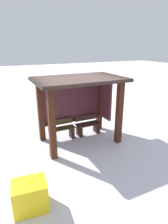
% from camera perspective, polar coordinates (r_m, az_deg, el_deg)
% --- Properties ---
extents(ground_plane, '(60.00, 60.00, 0.00)m').
position_cam_1_polar(ground_plane, '(7.06, -1.28, -8.52)').
color(ground_plane, white).
extents(bus_shelter, '(2.93, 1.89, 2.29)m').
position_cam_1_polar(bus_shelter, '(6.62, -1.32, 5.26)').
color(bus_shelter, '#442012').
rests_on(bus_shelter, ground).
extents(bench_left_inside, '(0.95, 0.35, 0.74)m').
position_cam_1_polar(bench_left_inside, '(7.07, -6.59, -5.64)').
color(bench_left_inside, '#4B3E1E').
rests_on(bench_left_inside, ground).
extents(bench_center_inside, '(0.95, 0.42, 0.72)m').
position_cam_1_polar(bench_center_inside, '(7.46, 1.15, -4.29)').
color(bench_center_inside, '#402923').
rests_on(bench_center_inside, ground).
extents(grit_bin, '(0.76, 0.64, 0.63)m').
position_cam_1_polar(grit_bin, '(4.50, -15.75, -22.84)').
color(grit_bin, yellow).
rests_on(grit_bin, ground).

